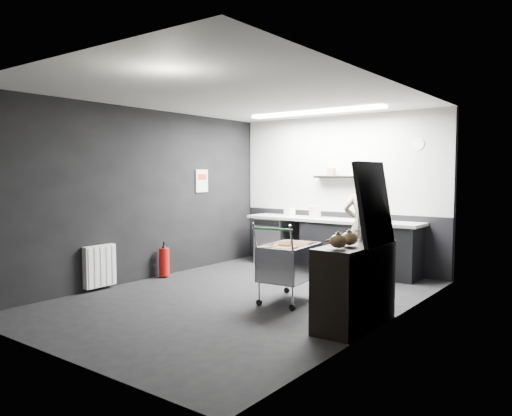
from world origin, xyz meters
The scene contains 22 objects.
floor centered at (0.00, 0.00, 0.00)m, with size 5.50×5.50×0.00m, color black.
ceiling centered at (0.00, 0.00, 2.70)m, with size 5.50×5.50×0.00m, color silver.
wall_back centered at (0.00, 2.75, 1.35)m, with size 5.50×5.50×0.00m, color black.
wall_front centered at (0.00, -2.75, 1.35)m, with size 5.50×5.50×0.00m, color black.
wall_left centered at (-2.00, 0.00, 1.35)m, with size 5.50×5.50×0.00m, color black.
wall_right centered at (2.00, 0.00, 1.35)m, with size 5.50×5.50×0.00m, color black.
kitchen_wall_panel centered at (0.00, 2.73, 1.85)m, with size 3.95×0.02×1.70m, color beige.
dado_panel centered at (0.00, 2.73, 0.50)m, with size 3.95×0.02×1.00m, color black.
floating_shelf centered at (0.20, 2.62, 1.62)m, with size 1.20×0.22×0.04m, color black.
wall_clock centered at (1.40, 2.72, 2.15)m, with size 0.20×0.20×0.03m, color white.
poster centered at (-1.98, 1.30, 1.55)m, with size 0.02×0.30×0.40m, color silver.
poster_red_band centered at (-1.98, 1.30, 1.62)m, with size 0.01×0.22×0.10m, color red.
radiator centered at (-1.94, -0.90, 0.35)m, with size 0.10×0.50×0.60m, color white.
ceiling_strip centered at (0.00, 1.85, 2.67)m, with size 2.40×0.20×0.04m, color white.
prep_counter centered at (0.14, 2.42, 0.46)m, with size 3.20×0.61×0.90m.
person centered at (0.82, 1.97, 0.85)m, with size 0.62×0.41×1.71m, color #B8B092.
shopping_cart centered at (0.60, 0.21, 0.49)m, with size 0.65×0.98×1.02m.
sideboard centered at (1.76, -0.21, 0.58)m, with size 0.52×1.21×1.81m.
fire_extinguisher centered at (-1.85, 0.26, 0.27)m, with size 0.17×0.17×0.55m.
cardboard_box centered at (0.83, 2.37, 0.94)m, with size 0.45×0.34×0.09m, color #966E50.
pink_tub centered at (-0.31, 2.42, 1.00)m, with size 0.21×0.21×0.21m, color silver.
white_container centered at (-0.81, 2.37, 0.98)m, with size 0.17×0.13×0.15m, color white.
Camera 1 is at (4.14, -5.23, 1.69)m, focal length 35.00 mm.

